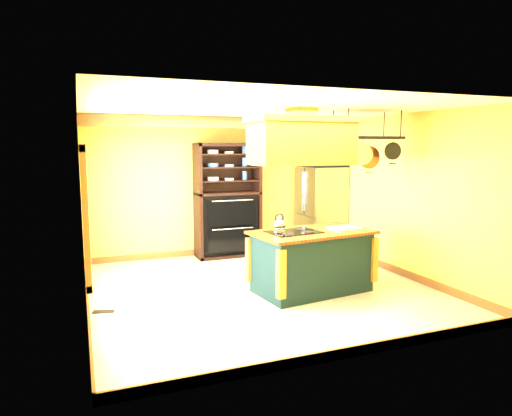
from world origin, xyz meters
TOP-DOWN VIEW (x-y plane):
  - floor at (0.00, 0.00)m, footprint 5.00×5.00m
  - ceiling at (0.00, 0.00)m, footprint 5.00×5.00m
  - wall_back at (0.00, 2.50)m, footprint 5.00×0.02m
  - wall_front at (0.00, -2.50)m, footprint 5.00×0.02m
  - wall_left at (-2.50, 0.00)m, footprint 0.02×5.00m
  - wall_right at (2.50, 0.00)m, footprint 0.02×5.00m
  - ceiling_beam at (0.00, 1.70)m, footprint 5.00×0.15m
  - window_near at (-2.47, -0.80)m, footprint 0.06×1.06m
  - window_far at (-2.47, 0.60)m, footprint 0.06×1.06m
  - kitchen_island at (0.67, -0.40)m, footprint 1.88×1.21m
  - range_hood at (0.47, -0.40)m, footprint 1.49×0.84m
  - pot_rack at (1.57, -0.39)m, footprint 1.09×0.51m
  - refrigerator at (2.10, 1.90)m, footprint 0.76×0.90m
  - hutch at (0.19, 2.26)m, footprint 1.26×0.57m
  - floor_register at (-2.30, -0.18)m, footprint 0.30×0.19m

SIDE VIEW (x-z plane):
  - floor at x=0.00m, z-range 0.00..0.00m
  - floor_register at x=-2.30m, z-range 0.00..0.01m
  - kitchen_island at x=0.67m, z-range -0.09..1.02m
  - refrigerator at x=2.10m, z-range -0.02..1.73m
  - hutch at x=0.19m, z-range -0.25..1.98m
  - wall_back at x=0.00m, z-range 0.00..2.70m
  - wall_front at x=0.00m, z-range 0.00..2.70m
  - wall_left at x=-2.50m, z-range 0.00..2.70m
  - wall_right at x=2.50m, z-range 0.00..2.70m
  - window_near at x=-2.47m, z-range 0.62..2.18m
  - window_far at x=-2.47m, z-range 0.62..2.18m
  - pot_rack at x=1.57m, z-range 1.76..2.64m
  - range_hood at x=0.47m, z-range 1.86..2.66m
  - ceiling_beam at x=0.00m, z-range 2.49..2.69m
  - ceiling at x=0.00m, z-range 2.70..2.70m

